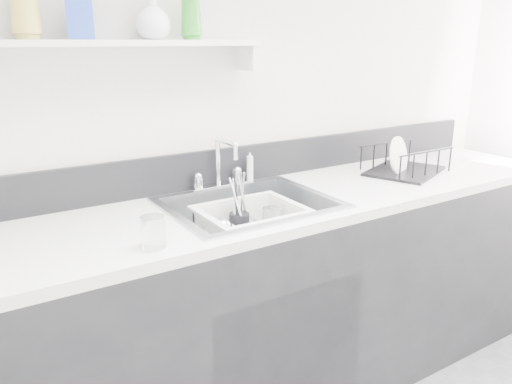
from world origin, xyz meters
TOP-DOWN VIEW (x-y plane):
  - counter_run at (0.00, 1.19)m, footprint 3.20×0.62m
  - backsplash at (0.00, 1.49)m, footprint 3.20×0.02m
  - sink at (0.00, 1.19)m, footprint 0.64×0.52m
  - faucet at (0.00, 1.44)m, footprint 0.26×0.18m
  - side_sprayer at (0.16, 1.44)m, footprint 0.03×0.03m
  - wall_shelf at (-0.35, 1.42)m, footprint 1.00×0.16m
  - wash_tub at (-0.00, 1.17)m, footprint 0.44×0.38m
  - plate_stack at (-0.10, 1.16)m, footprint 0.24×0.23m
  - utensil_cup at (-0.02, 1.24)m, footprint 0.08×0.08m
  - ladle at (-0.03, 1.19)m, footprint 0.33×0.22m
  - tumbler_in_tub at (0.12, 1.20)m, footprint 0.08×0.08m
  - tumbler_counter at (-0.47, 0.98)m, footprint 0.09×0.09m
  - dish_rack at (0.88, 1.20)m, footprint 0.46×0.40m
  - bowl_small at (0.09, 1.10)m, footprint 0.14×0.14m
  - soap_bottle_b at (-0.52, 1.40)m, footprint 0.10×0.10m
  - soap_bottle_c at (-0.27, 1.41)m, footprint 0.13×0.13m
  - soap_bottle_d at (-0.12, 1.41)m, footprint 0.09×0.09m

SIDE VIEW (x-z plane):
  - counter_run at x=0.00m, z-range 0.00..0.92m
  - bowl_small at x=0.09m, z-range 0.77..0.80m
  - plate_stack at x=-0.10m, z-range 0.75..0.84m
  - ladle at x=-0.03m, z-range 0.77..0.86m
  - tumbler_in_tub at x=0.12m, z-range 0.77..0.88m
  - utensil_cup at x=-0.02m, z-range 0.69..0.96m
  - wash_tub at x=0.00m, z-range 0.75..0.90m
  - sink at x=0.00m, z-range 0.73..0.93m
  - tumbler_counter at x=-0.47m, z-range 0.92..1.02m
  - faucet at x=0.00m, z-range 0.87..1.09m
  - dish_rack at x=0.88m, z-range 0.92..1.05m
  - side_sprayer at x=0.16m, z-range 0.92..1.06m
  - backsplash at x=0.00m, z-range 0.92..1.08m
  - wall_shelf at x=-0.35m, z-range 1.45..1.57m
  - soap_bottle_c at x=-0.27m, z-range 1.53..1.69m
  - soap_bottle_b at x=-0.52m, z-range 1.53..1.72m
  - soap_bottle_d at x=-0.12m, z-range 1.53..1.74m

